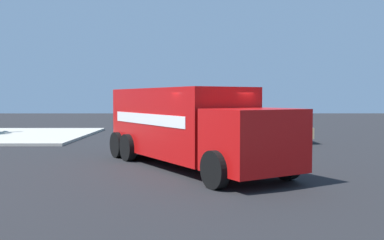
% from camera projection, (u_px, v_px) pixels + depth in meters
% --- Properties ---
extents(ground_plane, '(100.00, 100.00, 0.00)m').
position_uv_depth(ground_plane, '(211.00, 170.00, 14.01)').
color(ground_plane, black).
extents(sidewalk_corner_far, '(10.47, 10.47, 0.14)m').
position_uv_depth(sidewalk_corner_far, '(1.00, 135.00, 26.04)').
color(sidewalk_corner_far, '#B2ADA0').
rests_on(sidewalk_corner_far, ground).
extents(delivery_truck, '(8.45, 6.46, 2.67)m').
position_uv_depth(delivery_truck, '(188.00, 125.00, 14.62)').
color(delivery_truck, red).
rests_on(delivery_truck, ground).
extents(pickup_tan, '(2.33, 5.24, 1.38)m').
position_uv_depth(pickup_tan, '(258.00, 129.00, 22.35)').
color(pickup_tan, tan).
rests_on(pickup_tan, ground).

